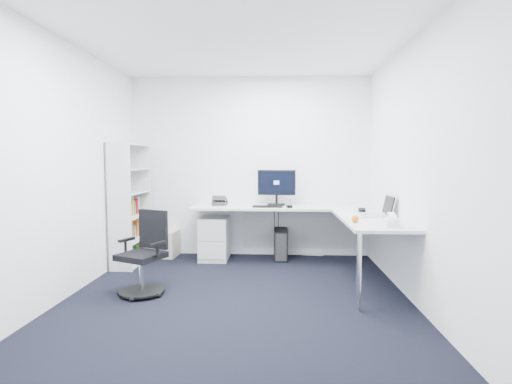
{
  "coord_description": "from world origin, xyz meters",
  "views": [
    {
      "loc": [
        0.42,
        -3.97,
        1.45
      ],
      "look_at": [
        0.15,
        1.05,
        1.05
      ],
      "focal_mm": 28.0,
      "sensor_mm": 36.0,
      "label": 1
    }
  ],
  "objects_px": {
    "task_chair": "(141,254)",
    "monitor": "(276,187)",
    "bookshelf": "(130,204)",
    "laptop": "(370,205)",
    "l_desk": "(287,238)"
  },
  "relations": [
    {
      "from": "task_chair",
      "to": "monitor",
      "type": "height_order",
      "value": "monitor"
    },
    {
      "from": "bookshelf",
      "to": "task_chair",
      "type": "relative_size",
      "value": 1.87
    },
    {
      "from": "bookshelf",
      "to": "monitor",
      "type": "height_order",
      "value": "bookshelf"
    },
    {
      "from": "task_chair",
      "to": "laptop",
      "type": "height_order",
      "value": "laptop"
    },
    {
      "from": "l_desk",
      "to": "task_chair",
      "type": "relative_size",
      "value": 3.02
    },
    {
      "from": "bookshelf",
      "to": "task_chair",
      "type": "bearing_deg",
      "value": -65.32
    },
    {
      "from": "task_chair",
      "to": "monitor",
      "type": "xyz_separation_m",
      "value": [
        1.45,
        1.67,
        0.61
      ]
    },
    {
      "from": "l_desk",
      "to": "monitor",
      "type": "bearing_deg",
      "value": 107.76
    },
    {
      "from": "monitor",
      "to": "laptop",
      "type": "relative_size",
      "value": 1.52
    },
    {
      "from": "task_chair",
      "to": "monitor",
      "type": "bearing_deg",
      "value": 72.92
    },
    {
      "from": "l_desk",
      "to": "task_chair",
      "type": "bearing_deg",
      "value": -142.49
    },
    {
      "from": "bookshelf",
      "to": "monitor",
      "type": "bearing_deg",
      "value": 10.99
    },
    {
      "from": "l_desk",
      "to": "laptop",
      "type": "relative_size",
      "value": 7.43
    },
    {
      "from": "task_chair",
      "to": "laptop",
      "type": "bearing_deg",
      "value": 36.93
    },
    {
      "from": "task_chair",
      "to": "monitor",
      "type": "relative_size",
      "value": 1.62
    }
  ]
}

